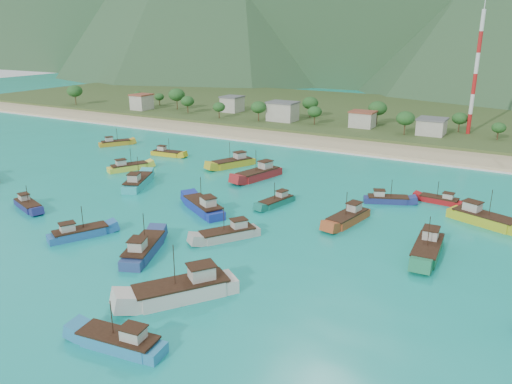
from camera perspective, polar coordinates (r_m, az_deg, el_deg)
The scene contains 26 objects.
ground at distance 84.43m, azimuth -5.94°, elevation -5.25°, with size 600.00×600.00×0.00m, color #0D9481.
beach at distance 152.68m, azimuth 11.42°, elevation 5.09°, with size 400.00×18.00×1.20m, color beige.
land at distance 210.58m, azimuth 16.75°, elevation 8.19°, with size 400.00×110.00×2.40m, color #385123.
surf_line at distance 143.89m, azimuth 10.21°, elevation 4.38°, with size 400.00×2.50×0.08m, color white.
village at distance 171.54m, azimuth 17.61°, elevation 7.52°, with size 211.70×24.46×6.45m.
vegetation at distance 177.87m, azimuth 10.22°, elevation 8.74°, with size 276.36×26.31×9.14m.
radio_tower at distance 172.37m, azimuth 23.81°, elevation 12.27°, with size 1.20×1.20×37.59m.
boat_0 at distance 140.79m, azimuth -10.12°, elevation 4.33°, with size 9.29×3.58×5.36m.
boat_1 at distance 66.53m, azimuth -8.27°, elevation -11.07°, with size 11.34×13.47×8.10m.
boat_2 at distance 91.80m, azimuth 10.46°, elevation -2.99°, with size 5.24×11.29×6.42m.
boat_3 at distance 96.03m, azimuth -6.02°, elevation -1.75°, with size 12.17×9.15×7.11m.
boat_5 at distance 98.35m, azimuth 24.50°, elevation -2.86°, with size 12.57×7.63×7.14m.
boat_7 at distance 114.06m, azimuth -13.35°, elevation 1.05°, with size 8.04×12.28×7.02m.
boat_8 at distance 104.01m, azimuth 14.74°, elevation -0.89°, with size 9.24×5.83×5.27m.
boat_11 at distance 81.98m, azimuth 19.00°, elevation -6.24°, with size 4.18×12.21×7.12m.
boat_12 at distance 79.59m, azimuth -12.74°, elevation -6.44°, with size 7.54×12.16×6.92m.
boat_13 at distance 83.66m, azimuth -3.15°, elevation -4.87°, with size 8.35×10.30×6.13m.
boat_14 at distance 157.31m, azimuth -15.79°, elevation 5.37°, with size 7.50×9.26×5.50m.
boat_19 at distance 127.57m, azimuth -2.66°, elevation 3.30°, with size 7.96×11.99×6.87m.
boat_20 at distance 89.12m, azimuth -19.53°, elevation -4.50°, with size 7.15×10.07×5.82m.
boat_22 at distance 107.08m, azimuth -24.63°, elevation -1.44°, with size 9.27×5.32×5.25m.
boat_25 at distance 99.49m, azimuth 2.37°, elevation -1.16°, with size 4.53×9.16×5.20m.
boat_26 at distance 107.04m, azimuth 20.27°, elevation -0.94°, with size 8.43×3.18×4.87m.
boat_27 at distance 117.05m, azimuth 0.32°, elevation 2.02°, with size 6.72×13.01×7.38m.
boat_28 at distance 58.81m, azimuth -15.28°, elevation -16.25°, with size 10.62×4.29×6.10m.
boat_31 at distance 128.12m, azimuth -14.37°, elevation 2.73°, with size 7.27×10.09×5.84m.
Camera 1 is at (45.48, -62.91, 33.21)m, focal length 35.00 mm.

